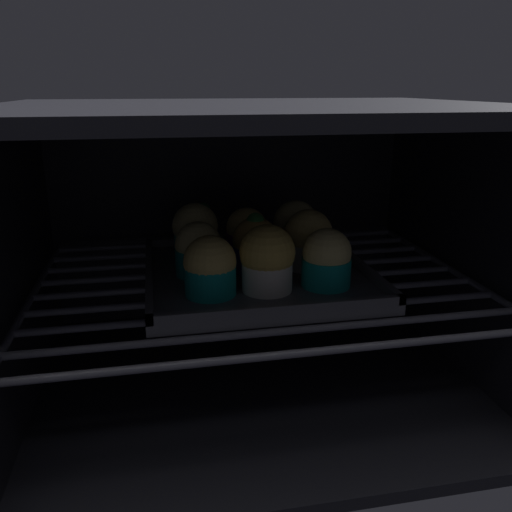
{
  "coord_description": "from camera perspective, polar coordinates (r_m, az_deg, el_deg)",
  "views": [
    {
      "loc": [
        -11.96,
        -38.92,
        37.47
      ],
      "look_at": [
        0.0,
        21.72,
        17.2
      ],
      "focal_mm": 36.62,
      "sensor_mm": 36.0,
      "label": 1
    }
  ],
  "objects": [
    {
      "name": "oven_rack",
      "position": [
        0.67,
        -0.05,
        -2.87
      ],
      "size": [
        54.8,
        42.0,
        0.8
      ],
      "color": "#51515B",
      "rests_on": "oven_cavity"
    },
    {
      "name": "muffin_row1_col1",
      "position": [
        0.65,
        0.08,
        1.14
      ],
      "size": [
        5.77,
        5.77,
        7.47
      ],
      "color": "#1928B7",
      "rests_on": "baking_tray"
    },
    {
      "name": "muffin_row2_col1",
      "position": [
        0.71,
        -0.76,
        2.42
      ],
      "size": [
        5.74,
        5.74,
        6.68
      ],
      "color": "#7A238C",
      "rests_on": "baking_tray"
    },
    {
      "name": "baking_tray",
      "position": [
        0.66,
        0.0,
        -2.07
      ],
      "size": [
        27.2,
        27.2,
        2.2
      ],
      "color": "#4C4C51",
      "rests_on": "oven_rack"
    },
    {
      "name": "oven_cavity",
      "position": [
        0.69,
        -0.72,
        0.99
      ],
      "size": [
        59.0,
        47.0,
        37.0
      ],
      "color": "black",
      "rests_on": "ground"
    },
    {
      "name": "muffin_row0_col0",
      "position": [
        0.58,
        -5.04,
        -1.25
      ],
      "size": [
        5.88,
        5.88,
        6.77
      ],
      "color": "#0C8C84",
      "rests_on": "baking_tray"
    },
    {
      "name": "muffin_row0_col2",
      "position": [
        0.61,
        7.71,
        -0.42
      ],
      "size": [
        5.74,
        5.74,
        6.85
      ],
      "color": "#0C8C84",
      "rests_on": "baking_tray"
    },
    {
      "name": "muffin_row0_col1",
      "position": [
        0.58,
        0.9,
        -0.35
      ],
      "size": [
        6.31,
        6.31,
        7.68
      ],
      "color": "silver",
      "rests_on": "baking_tray"
    },
    {
      "name": "muffin_row2_col0",
      "position": [
        0.71,
        -6.63,
        2.65
      ],
      "size": [
        6.12,
        6.12,
        7.46
      ],
      "color": "#0C8C84",
      "rests_on": "baking_tray"
    },
    {
      "name": "muffin_row2_col2",
      "position": [
        0.72,
        4.33,
        3.03
      ],
      "size": [
        6.15,
        6.15,
        7.34
      ],
      "color": "silver",
      "rests_on": "baking_tray"
    },
    {
      "name": "muffin_row1_col0",
      "position": [
        0.64,
        -6.3,
        0.57
      ],
      "size": [
        5.74,
        5.74,
        6.65
      ],
      "color": "#0C8C84",
      "rests_on": "baking_tray"
    },
    {
      "name": "muffin_row1_col2",
      "position": [
        0.66,
        5.71,
        1.72
      ],
      "size": [
        6.1,
        6.1,
        7.54
      ],
      "color": "silver",
      "rests_on": "baking_tray"
    }
  ]
}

